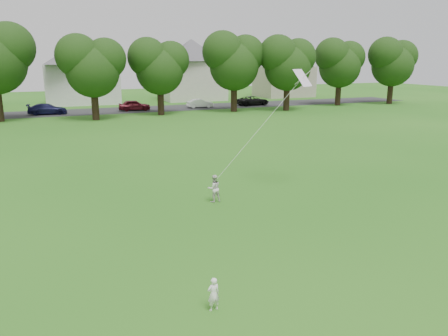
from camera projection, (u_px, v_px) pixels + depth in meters
name	position (u px, v px, depth m)	size (l,w,h in m)	color
ground	(232.00, 251.00, 14.33)	(160.00, 160.00, 0.00)	#226216
street	(91.00, 112.00, 51.95)	(90.00, 7.00, 0.01)	#2D2D30
toddler	(213.00, 294.00, 10.86)	(0.33, 0.21, 0.89)	white
older_boy	(214.00, 188.00, 19.11)	(0.60, 0.47, 1.23)	silver
kite	(259.00, 129.00, 19.48)	(2.82, 0.98, 6.29)	white
tree_row	(110.00, 58.00, 45.28)	(83.22, 8.52, 10.40)	black
parked_cars	(67.00, 108.00, 49.90)	(55.61, 2.35, 1.29)	black
house_row	(69.00, 67.00, 59.12)	(76.54, 14.16, 10.56)	silver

